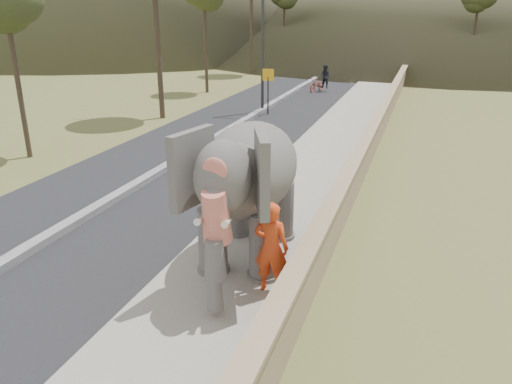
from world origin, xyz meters
The scene contains 10 objects.
ground centered at (0.00, 0.00, 0.00)m, with size 160.00×160.00×0.00m, color olive.
road centered at (-5.00, 10.00, 0.01)m, with size 7.00×120.00×0.03m, color black.
median centered at (-5.00, 10.00, 0.11)m, with size 0.35×120.00×0.22m, color black.
walkway centered at (0.00, 10.00, 0.07)m, with size 3.00×120.00×0.15m, color #9E9687.
parapet centered at (1.65, 10.00, 0.55)m, with size 0.30×120.00×1.10m, color tan.
lamppost centered at (-4.69, 18.47, 4.87)m, with size 1.76×0.36×8.00m.
signboard centered at (-4.50, 17.90, 1.64)m, with size 0.60×0.08×2.40m.
elephant_and_man centered at (0.02, 2.20, 1.73)m, with size 2.62×4.58×3.17m.
motorcyclist centered at (-3.43, 26.33, 0.70)m, with size 1.55×1.85×1.82m.
trees centered at (0.19, 28.48, 4.07)m, with size 48.78×40.51×9.70m.
Camera 1 is at (3.46, -7.46, 5.47)m, focal length 35.00 mm.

